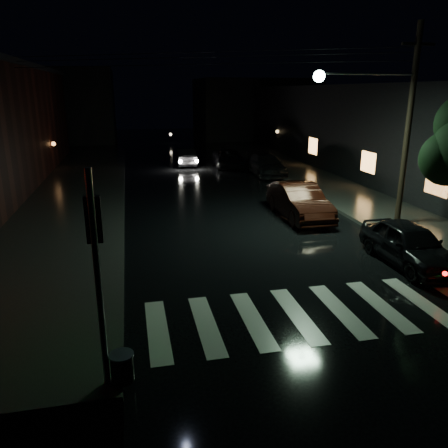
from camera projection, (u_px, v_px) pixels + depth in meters
ground at (210, 335)px, 10.38m from camera, size 120.00×120.00×0.00m
sidewalk_left at (65, 203)px, 22.43m from camera, size 6.00×44.00×0.15m
sidewalk_right at (335, 189)px, 25.48m from camera, size 4.00×44.00×0.15m
building_right at (406, 130)px, 29.78m from camera, size 10.00×40.00×6.00m
building_far_left at (50, 106)px, 49.25m from camera, size 14.00×10.00×8.00m
building_far_right at (254, 109)px, 54.27m from camera, size 14.00×10.00×7.00m
crosswalk at (319, 312)px, 11.46m from camera, size 9.00×3.00×0.01m
signal_pole_corner at (110, 316)px, 8.13m from camera, size 0.68×0.61×4.20m
utility_pole at (395, 117)px, 17.38m from camera, size 4.92×0.44×8.00m
parked_car_a at (409, 244)px, 14.46m from camera, size 1.72×4.19×1.42m
parked_car_b at (299, 201)px, 19.79m from camera, size 1.72×4.80×1.58m
parked_car_c at (266, 165)px, 30.13m from camera, size 2.05×4.89×1.41m
parked_car_d at (229, 158)px, 33.23m from camera, size 2.53×4.88×1.31m
oncoming_car at (185, 157)px, 34.06m from camera, size 1.50×4.04×1.32m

